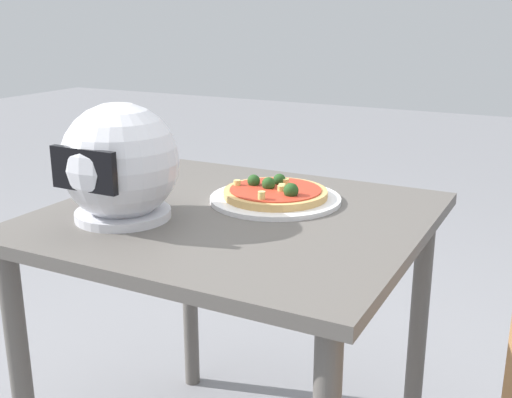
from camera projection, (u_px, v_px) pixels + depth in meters
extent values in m
cube|color=#5B5651|center=(236.00, 219.00, 1.51)|extent=(0.88, 0.83, 0.03)
cylinder|color=#5B5651|center=(418.00, 335.00, 1.76)|extent=(0.05, 0.05, 0.75)
cylinder|color=#5B5651|center=(190.00, 283.00, 2.09)|extent=(0.05, 0.05, 0.75)
cylinder|color=#5B5651|center=(23.00, 394.00, 1.49)|extent=(0.05, 0.05, 0.75)
cylinder|color=white|center=(275.00, 199.00, 1.60)|extent=(0.33, 0.33, 0.01)
cylinder|color=tan|center=(275.00, 193.00, 1.59)|extent=(0.26, 0.26, 0.02)
cylinder|color=red|center=(275.00, 189.00, 1.59)|extent=(0.23, 0.23, 0.00)
sphere|color=#234C1E|center=(254.00, 181.00, 1.62)|extent=(0.03, 0.03, 0.03)
sphere|color=#234C1E|center=(279.00, 180.00, 1.63)|extent=(0.03, 0.03, 0.03)
sphere|color=#234C1E|center=(267.00, 183.00, 1.61)|extent=(0.03, 0.03, 0.03)
sphere|color=#234C1E|center=(269.00, 184.00, 1.59)|extent=(0.03, 0.03, 0.03)
sphere|color=#234C1E|center=(291.00, 191.00, 1.53)|extent=(0.04, 0.04, 0.04)
cylinder|color=#E0D172|center=(285.00, 182.00, 1.63)|extent=(0.02, 0.02, 0.02)
cylinder|color=#E0D172|center=(237.00, 183.00, 1.62)|extent=(0.02, 0.02, 0.01)
cylinder|color=#E0D172|center=(281.00, 188.00, 1.57)|extent=(0.02, 0.02, 0.01)
cylinder|color=#E0D172|center=(282.00, 187.00, 1.58)|extent=(0.02, 0.02, 0.01)
cylinder|color=#E0D172|center=(262.00, 195.00, 1.50)|extent=(0.03, 0.03, 0.02)
sphere|color=silver|center=(120.00, 162.00, 1.43)|extent=(0.27, 0.27, 0.27)
cylinder|color=silver|center=(123.00, 214.00, 1.47)|extent=(0.22, 0.22, 0.02)
cube|color=black|center=(84.00, 170.00, 1.33)|extent=(0.17, 0.02, 0.09)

